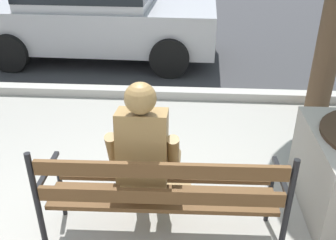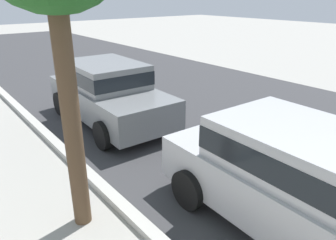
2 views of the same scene
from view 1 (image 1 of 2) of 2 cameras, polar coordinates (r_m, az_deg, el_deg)
name	(u,v)px [view 1 (image 1 of 2)]	position (r m, az deg, el deg)	size (l,w,h in m)	color
street_surface	(176,20)	(9.89, 1.28, 14.82)	(60.00, 9.00, 0.01)	#38383A
curb_stone	(162,93)	(5.50, -0.90, 4.11)	(60.00, 0.20, 0.12)	#B2AFA8
park_bench	(162,190)	(2.83, -0.90, -10.54)	(1.81, 0.57, 0.95)	brown
bronze_statue_seated	(148,159)	(2.94, -3.09, -5.95)	(0.63, 0.76, 1.37)	olive
parked_car_silver	(96,11)	(7.05, -10.83, 15.78)	(4.15, 2.02, 1.56)	#B7B7BC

